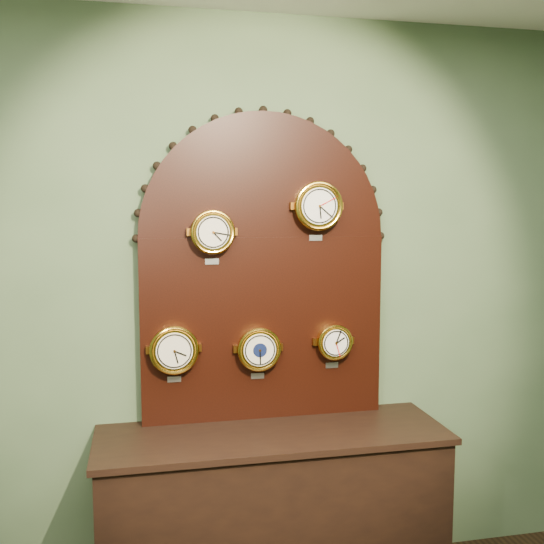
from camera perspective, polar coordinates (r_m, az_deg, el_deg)
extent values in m
plane|color=#516A48|center=(3.12, -0.96, -2.80)|extent=(4.00, 0.00, 4.00)
cube|color=black|center=(3.19, 0.08, -21.63)|extent=(1.60, 0.50, 0.80)
cube|color=black|center=(3.10, -0.78, -5.14)|extent=(1.20, 0.06, 0.90)
cylinder|color=black|center=(3.04, -0.79, 3.21)|extent=(1.20, 0.06, 1.20)
cylinder|color=gold|center=(2.94, -5.48, 3.67)|extent=(0.19, 0.08, 0.19)
torus|color=gold|center=(2.91, -5.41, 3.64)|extent=(0.21, 0.02, 0.21)
cylinder|color=beige|center=(2.90, -5.39, 3.63)|extent=(0.15, 0.01, 0.15)
cube|color=silver|center=(2.97, -5.51, 0.97)|extent=(0.06, 0.01, 0.03)
cylinder|color=gold|center=(3.04, 4.15, 6.03)|extent=(0.22, 0.08, 0.22)
torus|color=gold|center=(3.01, 4.33, 6.03)|extent=(0.24, 0.02, 0.24)
cylinder|color=white|center=(3.00, 4.36, 6.03)|extent=(0.18, 0.01, 0.18)
cube|color=silver|center=(3.07, 4.01, 3.14)|extent=(0.06, 0.01, 0.03)
cylinder|color=gold|center=(3.00, -8.95, -6.97)|extent=(0.22, 0.08, 0.22)
torus|color=gold|center=(2.97, -8.91, -7.11)|extent=(0.23, 0.02, 0.23)
cylinder|color=beige|center=(2.96, -8.90, -7.14)|extent=(0.17, 0.01, 0.17)
cube|color=silver|center=(3.06, -8.92, -9.65)|extent=(0.07, 0.01, 0.03)
cylinder|color=gold|center=(3.05, -1.26, -6.98)|extent=(0.20, 0.08, 0.20)
torus|color=gold|center=(3.02, -1.14, -7.12)|extent=(0.21, 0.02, 0.21)
cylinder|color=beige|center=(3.01, -1.11, -7.15)|extent=(0.16, 0.01, 0.16)
cube|color=silver|center=(3.11, -1.33, -9.47)|extent=(0.07, 0.01, 0.03)
cylinder|color=#0D163B|center=(3.01, -1.10, -7.16)|extent=(0.07, 0.00, 0.07)
cylinder|color=gold|center=(3.14, 5.65, -6.32)|extent=(0.17, 0.08, 0.17)
torus|color=gold|center=(3.11, 5.83, -6.45)|extent=(0.18, 0.02, 0.18)
cylinder|color=white|center=(3.10, 5.87, -6.47)|extent=(0.13, 0.01, 0.13)
cube|color=silver|center=(3.19, 5.49, -8.47)|extent=(0.06, 0.01, 0.03)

